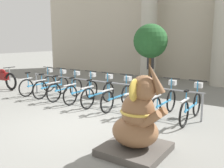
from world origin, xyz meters
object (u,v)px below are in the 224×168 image
(bicycle_1, at_px, (52,86))
(bicycle_4, at_px, (99,93))
(bicycle_6, at_px, (140,99))
(bicycle_7, at_px, (164,102))
(bicycle_0, at_px, (39,84))
(bicycle_8, at_px, (191,106))
(person_pedestrian, at_px, (150,65))
(elephant_statue, at_px, (137,123))
(potted_tree, at_px, (150,45))
(motorcycle, at_px, (1,77))
(bicycle_5, at_px, (118,96))
(bicycle_3, at_px, (82,90))
(bicycle_2, at_px, (66,88))

(bicycle_1, distance_m, bicycle_4, 2.20)
(bicycle_6, distance_m, bicycle_7, 0.73)
(bicycle_0, distance_m, bicycle_8, 5.86)
(bicycle_4, xyz_separation_m, person_pedestrian, (-0.06, 3.92, 0.54))
(bicycle_0, relative_size, bicycle_7, 1.00)
(elephant_statue, xyz_separation_m, potted_tree, (-2.20, 5.16, 1.29))
(elephant_statue, distance_m, motorcycle, 8.14)
(bicycle_7, bearing_deg, bicycle_6, -177.37)
(bicycle_6, bearing_deg, bicycle_5, -178.34)
(bicycle_8, bearing_deg, motorcycle, -178.86)
(bicycle_1, relative_size, person_pedestrian, 1.11)
(bicycle_6, relative_size, motorcycle, 0.85)
(bicycle_6, distance_m, potted_tree, 3.29)
(potted_tree, bearing_deg, bicycle_3, -113.32)
(motorcycle, bearing_deg, bicycle_8, 1.14)
(bicycle_6, bearing_deg, bicycle_0, 179.67)
(bicycle_0, height_order, bicycle_3, same)
(bicycle_0, distance_m, bicycle_4, 2.93)
(person_pedestrian, bearing_deg, elephant_statue, -66.69)
(bicycle_4, xyz_separation_m, bicycle_8, (2.93, 0.05, 0.00))
(bicycle_3, relative_size, bicycle_5, 1.00)
(potted_tree, bearing_deg, bicycle_6, -69.79)
(bicycle_6, xyz_separation_m, potted_tree, (-1.02, 2.76, 1.48))
(person_pedestrian, distance_m, potted_tree, 1.57)
(motorcycle, height_order, potted_tree, potted_tree)
(bicycle_7, distance_m, motorcycle, 7.36)
(bicycle_6, relative_size, bicycle_8, 1.00)
(elephant_statue, bearing_deg, bicycle_6, 116.37)
(bicycle_0, xyz_separation_m, bicycle_2, (1.46, -0.02, 0.00))
(bicycle_8, relative_size, potted_tree, 0.65)
(person_pedestrian, bearing_deg, motorcycle, -141.68)
(elephant_statue, bearing_deg, potted_tree, 113.14)
(elephant_statue, bearing_deg, motorcycle, 163.77)
(bicycle_0, height_order, elephant_statue, elephant_statue)
(bicycle_7, bearing_deg, bicycle_8, 0.50)
(bicycle_5, bearing_deg, bicycle_7, 2.15)
(motorcycle, height_order, person_pedestrian, person_pedestrian)
(bicycle_4, xyz_separation_m, motorcycle, (-5.16, -0.11, 0.07))
(bicycle_4, bearing_deg, bicycle_7, 1.06)
(bicycle_2, height_order, elephant_statue, elephant_statue)
(bicycle_7, relative_size, potted_tree, 0.65)
(bicycle_2, bearing_deg, bicycle_3, 0.73)
(bicycle_0, xyz_separation_m, bicycle_7, (5.13, 0.01, 0.00))
(bicycle_3, height_order, bicycle_8, same)
(bicycle_5, relative_size, person_pedestrian, 1.11)
(bicycle_0, relative_size, bicycle_2, 1.00)
(bicycle_1, distance_m, potted_tree, 4.07)
(potted_tree, bearing_deg, motorcycle, -152.83)
(elephant_statue, xyz_separation_m, motorcycle, (-7.82, 2.28, -0.12))
(bicycle_2, relative_size, person_pedestrian, 1.11)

